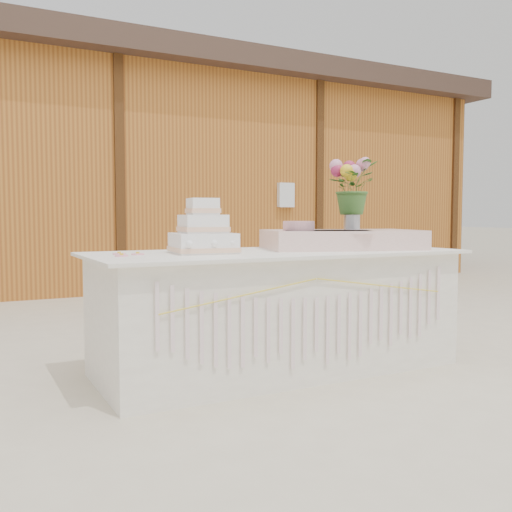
{
  "coord_description": "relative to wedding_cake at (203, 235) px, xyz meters",
  "views": [
    {
      "loc": [
        -1.82,
        -3.17,
        0.99
      ],
      "look_at": [
        0.0,
        0.3,
        0.72
      ],
      "focal_mm": 40.0,
      "sensor_mm": 36.0,
      "label": 1
    }
  ],
  "objects": [
    {
      "name": "wedding_cake",
      "position": [
        0.0,
        0.0,
        0.0
      ],
      "size": [
        0.41,
        0.41,
        0.33
      ],
      "rotation": [
        0.0,
        0.0,
        -0.11
      ],
      "color": "white",
      "rests_on": "cake_table"
    },
    {
      "name": "barn",
      "position": [
        0.49,
        5.96,
        0.79
      ],
      "size": [
        12.6,
        4.6,
        3.3
      ],
      "color": "#AC6924",
      "rests_on": "ground"
    },
    {
      "name": "loose_flowers",
      "position": [
        -0.47,
        0.02,
        -0.1
      ],
      "size": [
        0.27,
        0.4,
        0.02
      ],
      "primitive_type": null,
      "rotation": [
        0.0,
        0.0,
        0.37
      ],
      "color": "pink",
      "rests_on": "cake_table"
    },
    {
      "name": "cake_table",
      "position": [
        0.5,
        -0.04,
        -0.5
      ],
      "size": [
        2.4,
        1.0,
        0.77
      ],
      "color": "white",
      "rests_on": "ground"
    },
    {
      "name": "flower_vase",
      "position": [
        1.15,
        0.05,
        0.09
      ],
      "size": [
        0.11,
        0.11,
        0.15
      ],
      "primitive_type": "cylinder",
      "color": "silver",
      "rests_on": "satin_runner"
    },
    {
      "name": "satin_runner",
      "position": [
        1.02,
        -0.02,
        -0.05
      ],
      "size": [
        1.15,
        0.86,
        0.13
      ],
      "primitive_type": "cube",
      "rotation": [
        0.0,
        0.0,
        -0.29
      ],
      "color": "#FFD6CD",
      "rests_on": "cake_table"
    },
    {
      "name": "pink_cake_stand",
      "position": [
        0.68,
        -0.01,
        -0.01
      ],
      "size": [
        0.27,
        0.27,
        0.19
      ],
      "color": "white",
      "rests_on": "cake_table"
    },
    {
      "name": "bouquet",
      "position": [
        1.15,
        0.05,
        0.36
      ],
      "size": [
        0.42,
        0.39,
        0.38
      ],
      "primitive_type": "imported",
      "rotation": [
        0.0,
        0.0,
        0.3
      ],
      "color": "#3B6829",
      "rests_on": "flower_vase"
    },
    {
      "name": "ground",
      "position": [
        0.5,
        -0.04,
        -0.88
      ],
      "size": [
        80.0,
        80.0,
        0.0
      ],
      "primitive_type": "plane",
      "color": "beige",
      "rests_on": "ground"
    }
  ]
}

